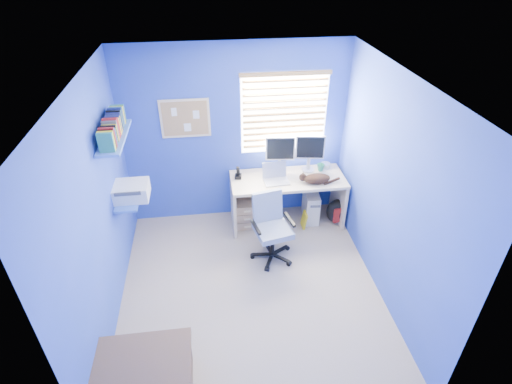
{
  "coord_description": "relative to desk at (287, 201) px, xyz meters",
  "views": [
    {
      "loc": [
        -0.37,
        -3.32,
        3.56
      ],
      "look_at": [
        0.15,
        0.65,
        0.95
      ],
      "focal_mm": 28.0,
      "sensor_mm": 36.0,
      "label": 1
    }
  ],
  "objects": [
    {
      "name": "wall_right",
      "position": [
        0.83,
        -1.26,
        0.88
      ],
      "size": [
        0.01,
        3.2,
        2.5
      ],
      "primitive_type": "cube",
      "color": "#2645B1",
      "rests_on": "ground"
    },
    {
      "name": "phone",
      "position": [
        -0.67,
        0.11,
        0.45
      ],
      "size": [
        0.1,
        0.12,
        0.17
      ],
      "primitive_type": "cube",
      "rotation": [
        0.0,
        0.0,
        -0.15
      ],
      "color": "black",
      "rests_on": "desk"
    },
    {
      "name": "wall_back",
      "position": [
        -0.67,
        0.34,
        0.88
      ],
      "size": [
        3.0,
        0.01,
        2.5
      ],
      "primitive_type": "cube",
      "color": "#2645B1",
      "rests_on": "ground"
    },
    {
      "name": "wall_front",
      "position": [
        -0.67,
        -2.86,
        0.88
      ],
      "size": [
        3.0,
        0.01,
        2.5
      ],
      "primitive_type": "cube",
      "color": "#2645B1",
      "rests_on": "ground"
    },
    {
      "name": "window_blinds",
      "position": [
        -0.02,
        0.31,
        1.18
      ],
      "size": [
        1.15,
        0.05,
        1.1
      ],
      "color": "white",
      "rests_on": "ground"
    },
    {
      "name": "laptop",
      "position": [
        -0.18,
        -0.07,
        0.48
      ],
      "size": [
        0.35,
        0.28,
        0.22
      ],
      "primitive_type": "cube",
      "rotation": [
        0.0,
        0.0,
        0.07
      ],
      "color": "silver",
      "rests_on": "desk"
    },
    {
      "name": "monitor_left",
      "position": [
        -0.09,
        0.19,
        0.64
      ],
      "size": [
        0.41,
        0.16,
        0.54
      ],
      "primitive_type": "cube",
      "rotation": [
        0.0,
        0.0,
        -0.11
      ],
      "color": "silver",
      "rests_on": "desk"
    },
    {
      "name": "yellow_book",
      "position": [
        0.23,
        -0.15,
        -0.25
      ],
      "size": [
        0.03,
        0.17,
        0.24
      ],
      "primitive_type": "cube",
      "color": "yellow",
      "rests_on": "floor"
    },
    {
      "name": "cat",
      "position": [
        0.36,
        -0.16,
        0.43
      ],
      "size": [
        0.39,
        0.26,
        0.13
      ],
      "primitive_type": "ellipsoid",
      "rotation": [
        0.0,
        0.0,
        -0.21
      ],
      "color": "black",
      "rests_on": "desk"
    },
    {
      "name": "bed_corner",
      "position": [
        -1.82,
        -2.42,
        -0.15
      ],
      "size": [
        0.93,
        0.66,
        0.45
      ],
      "primitive_type": "cube",
      "color": "brown",
      "rests_on": "floor"
    },
    {
      "name": "drawer_boxes",
      "position": [
        -0.58,
        -0.0,
        -0.17
      ],
      "size": [
        0.35,
        0.28,
        0.41
      ],
      "primitive_type": "cube",
      "color": "tan",
      "rests_on": "floor"
    },
    {
      "name": "desk",
      "position": [
        0.0,
        0.0,
        0.0
      ],
      "size": [
        1.56,
        0.65,
        0.74
      ],
      "primitive_type": "cube",
      "color": "beige",
      "rests_on": "floor"
    },
    {
      "name": "monitor_right",
      "position": [
        0.32,
        0.18,
        0.64
      ],
      "size": [
        0.41,
        0.18,
        0.54
      ],
      "primitive_type": "cube",
      "rotation": [
        0.0,
        0.0,
        -0.16
      ],
      "color": "silver",
      "rests_on": "desk"
    },
    {
      "name": "floor",
      "position": [
        -0.67,
        -1.26,
        -0.37
      ],
      "size": [
        3.0,
        3.2,
        0.0
      ],
      "primitive_type": "cube",
      "color": "tan",
      "rests_on": "ground"
    },
    {
      "name": "tower_pc",
      "position": [
        0.37,
        0.05,
        -0.14
      ],
      "size": [
        0.23,
        0.45,
        0.45
      ],
      "primitive_type": "cube",
      "rotation": [
        0.0,
        0.0,
        -0.08
      ],
      "color": "beige",
      "rests_on": "floor"
    },
    {
      "name": "office_chair",
      "position": [
        -0.34,
        -0.69,
        -0.04
      ],
      "size": [
        0.61,
        0.61,
        0.89
      ],
      "color": "black",
      "rests_on": "floor"
    },
    {
      "name": "mug",
      "position": [
        0.5,
        0.15,
        0.42
      ],
      "size": [
        0.1,
        0.09,
        0.1
      ],
      "primitive_type": "imported",
      "color": "#257959",
      "rests_on": "desk"
    },
    {
      "name": "corkboard",
      "position": [
        -1.32,
        0.33,
        1.18
      ],
      "size": [
        0.64,
        0.02,
        0.52
      ],
      "color": "beige",
      "rests_on": "ground"
    },
    {
      "name": "ceiling",
      "position": [
        -0.67,
        -1.26,
        2.13
      ],
      "size": [
        3.0,
        3.2,
        0.0
      ],
      "primitive_type": "cube",
      "color": "white",
      "rests_on": "wall_back"
    },
    {
      "name": "wall_shelves",
      "position": [
        -2.02,
        -0.51,
        1.06
      ],
      "size": [
        0.42,
        0.9,
        1.05
      ],
      "color": "#4672D2",
      "rests_on": "ground"
    },
    {
      "name": "cd_spindle",
      "position": [
        0.59,
        0.22,
        0.41
      ],
      "size": [
        0.13,
        0.13,
        0.07
      ],
      "primitive_type": "cylinder",
      "color": "silver",
      "rests_on": "desk"
    },
    {
      "name": "backpack",
      "position": [
        0.73,
        -0.1,
        -0.18
      ],
      "size": [
        0.38,
        0.33,
        0.38
      ],
      "primitive_type": "ellipsoid",
      "rotation": [
        0.0,
        0.0,
        0.3
      ],
      "color": "black",
      "rests_on": "floor"
    },
    {
      "name": "wall_left",
      "position": [
        -2.17,
        -1.26,
        0.88
      ],
      "size": [
        0.01,
        3.2,
        2.5
      ],
      "primitive_type": "cube",
      "color": "#2645B1",
      "rests_on": "ground"
    }
  ]
}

